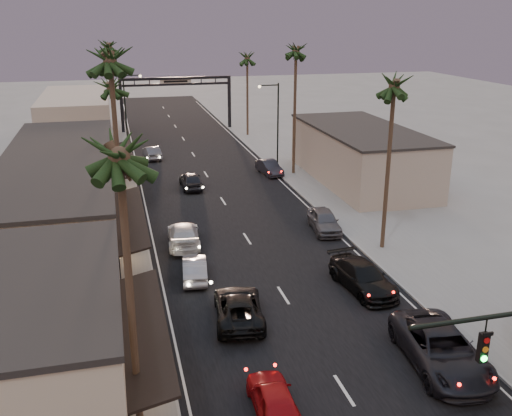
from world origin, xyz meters
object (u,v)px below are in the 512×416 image
streetlight_left (128,106)px  oncoming_pickup (239,307)px  arch (176,90)px  curbside_near (441,349)px  oncoming_silver (195,268)px  curbside_black (363,277)px  palm_far (109,43)px  palm_rb (296,47)px  palm_lc (111,82)px  oncoming_red (274,399)px  palm_lb (109,53)px  palm_ra (395,79)px  palm_la (118,143)px  streetlight_right (275,121)px  palm_rc (247,54)px  palm_ld (107,43)px

streetlight_left → oncoming_pickup: size_ratio=1.71×
arch → curbside_near: 59.75m
oncoming_silver → curbside_black: (9.28, -3.84, 0.13)m
oncoming_silver → streetlight_left: bearing=-79.5°
palm_far → curbside_black: (13.00, -59.38, -10.65)m
palm_rb → curbside_black: palm_rb is taller
streetlight_left → palm_lc: size_ratio=0.74×
oncoming_red → oncoming_silver: 13.26m
palm_lb → palm_ra: (17.20, 2.00, -1.94)m
oncoming_red → palm_lb: bearing=-65.5°
arch → palm_lc: size_ratio=1.25×
palm_la → palm_lb: 13.14m
streetlight_right → palm_rc: 19.75m
curbside_near → palm_ld: bearing=113.4°
palm_la → palm_lb: bearing=90.0°
streetlight_left → palm_ra: 37.87m
oncoming_pickup → curbside_near: (8.01, -6.33, 0.16)m
palm_rc → curbside_black: (-3.90, -45.38, -9.67)m
palm_ld → palm_rb: size_ratio=1.00×
oncoming_red → curbside_near: size_ratio=0.64×
palm_rb → palm_rc: bearing=90.0°
palm_lb → palm_ra: bearing=6.6°
palm_ra → palm_far: size_ratio=1.00×
palm_far → oncoming_pickup: 62.19m
palm_la → curbside_black: size_ratio=2.40×
streetlight_left → arch: bearing=60.0°
palm_rc → curbside_near: palm_rc is taller
palm_rc → oncoming_red: 56.87m
arch → palm_far: (-8.30, 8.00, 5.91)m
streetlight_right → arch: bearing=105.5°
streetlight_right → streetlight_left: size_ratio=1.00×
arch → palm_rb: 28.24m
palm_la → curbside_near: palm_la is taller
arch → streetlight_left: streetlight_left is taller
palm_ld → palm_far: palm_ld is taller
palm_ld → palm_rb: 20.42m
palm_la → palm_ra: 22.82m
palm_la → palm_far: size_ratio=1.00×
curbside_black → oncoming_silver: bearing=151.0°
arch → oncoming_red: arch is taller
curbside_near → streetlight_left: bearing=110.5°
palm_lc → curbside_near: size_ratio=1.89×
streetlight_right → oncoming_silver: bearing=-117.0°
streetlight_right → palm_ld: (-15.52, 10.00, 7.09)m
palm_far → oncoming_pickup: palm_far is taller
oncoming_red → oncoming_silver: bearing=-82.5°
palm_lc → palm_rc: same height
palm_ra → streetlight_left: bearing=114.5°
arch → streetlight_left: 13.85m
palm_la → oncoming_red: size_ratio=3.18×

